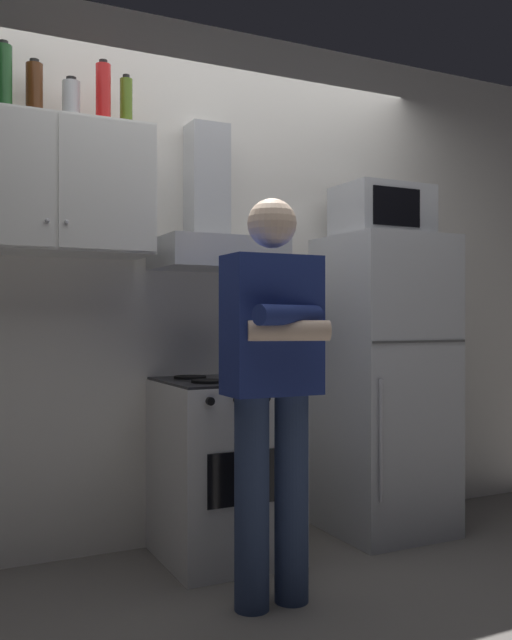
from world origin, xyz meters
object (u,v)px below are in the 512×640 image
at_px(range_hood, 214,231).
at_px(bottle_canister_steel, 71,102).
at_px(upper_cabinet, 50,187).
at_px(refrigerator, 384,384).
at_px(bottle_olive_oil, 126,103).
at_px(bottle_soda_red, 103,94).
at_px(microwave, 382,212).
at_px(stove_oven, 224,468).
at_px(bottle_wine_green, 3,79).
at_px(person_standing, 273,382).
at_px(bottle_rum_dark, 34,92).
at_px(cooking_pot, 259,368).

height_order(range_hood, bottle_canister_steel, bottle_canister_steel).
relative_size(upper_cabinet, refrigerator, 0.56).
bearing_deg(bottle_olive_oil, refrigerator, -4.57).
distance_m(refrigerator, bottle_canister_steel, 2.14).
bearing_deg(bottle_soda_red, upper_cabinet, 172.28).
relative_size(microwave, bottle_olive_oil, 1.90).
height_order(range_hood, bottle_olive_oil, bottle_olive_oil).
bearing_deg(bottle_soda_red, stove_oven, -9.40).
xyz_separation_m(bottle_soda_red, bottle_wine_green, (-0.43, 0.03, 0.01)).
distance_m(microwave, bottle_wine_green, 2.00).
height_order(range_hood, bottle_soda_red, bottle_soda_red).
xyz_separation_m(microwave, person_standing, (-1.00, -0.62, -0.84)).
bearing_deg(bottle_canister_steel, range_hood, -1.06).
relative_size(stove_oven, bottle_wine_green, 2.76).
distance_m(upper_cabinet, bottle_wine_green, 0.49).
xyz_separation_m(bottle_olive_oil, bottle_rum_dark, (-0.41, 0.05, 0.01)).
distance_m(bottle_canister_steel, bottle_soda_red, 0.15).
height_order(cooking_pot, bottle_soda_red, bottle_soda_red).
height_order(bottle_soda_red, bottle_wine_green, bottle_wine_green).
relative_size(upper_cabinet, microwave, 1.88).
xyz_separation_m(bottle_olive_oil, bottle_wine_green, (-0.54, 0.01, 0.03)).
bearing_deg(bottle_wine_green, refrigerator, -3.48).
bearing_deg(cooking_pot, person_standing, -110.30).
relative_size(upper_cabinet, cooking_pot, 3.20).
xyz_separation_m(upper_cabinet, refrigerator, (1.75, -0.12, -0.95)).
xyz_separation_m(upper_cabinet, bottle_canister_steel, (0.10, 0.01, 0.40)).
relative_size(microwave, bottle_wine_green, 1.52).
xyz_separation_m(microwave, bottle_canister_steel, (-1.65, 0.12, 0.41)).
distance_m(upper_cabinet, microwave, 1.75).
bearing_deg(refrigerator, cooking_pot, -171.68).
bearing_deg(bottle_rum_dark, refrigerator, -5.24).
bearing_deg(upper_cabinet, refrigerator, -4.07).
height_order(stove_oven, bottle_wine_green, bottle_wine_green).
relative_size(upper_cabinet, bottle_soda_red, 3.04).
relative_size(upper_cabinet, bottle_olive_oil, 3.57).
relative_size(bottle_soda_red, bottle_wine_green, 0.94).
height_order(range_hood, person_standing, range_hood).
relative_size(stove_oven, bottle_canister_steel, 4.15).
height_order(cooking_pot, bottle_wine_green, bottle_wine_green).
bearing_deg(range_hood, stove_oven, -90.00).
xyz_separation_m(stove_oven, bottle_canister_steel, (-0.70, 0.14, 1.72)).
distance_m(range_hood, bottle_olive_oil, 0.73).
bearing_deg(range_hood, bottle_rum_dark, 177.32).
xyz_separation_m(upper_cabinet, bottle_soda_red, (0.23, -0.03, 0.44)).
distance_m(refrigerator, bottle_olive_oil, 1.96).
bearing_deg(upper_cabinet, range_hood, 0.09).
bearing_deg(bottle_rum_dark, bottle_wine_green, -160.83).
distance_m(stove_oven, bottle_wine_green, 2.03).
relative_size(range_hood, refrigerator, 0.47).
bearing_deg(bottle_olive_oil, bottle_soda_red, -170.25).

